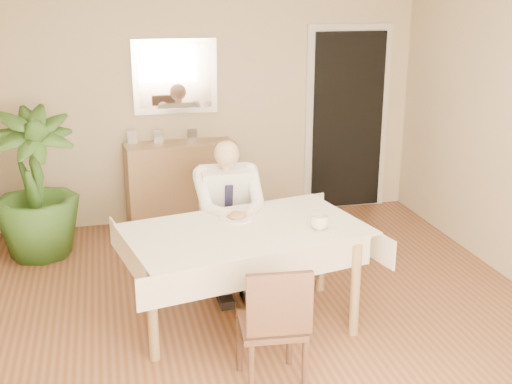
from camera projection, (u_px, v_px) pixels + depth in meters
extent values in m
plane|color=brown|center=(267.00, 327.00, 4.79)|extent=(5.00, 5.00, 0.00)
cube|color=beige|center=(208.00, 99.00, 6.71)|extent=(4.50, 0.02, 2.60)
cube|color=beige|center=(461.00, 350.00, 2.08)|extent=(4.50, 0.02, 2.60)
cube|color=silver|center=(462.00, 306.00, 2.05)|extent=(1.34, 0.02, 1.44)
cube|color=white|center=(459.00, 303.00, 2.07)|extent=(1.18, 0.02, 1.28)
cube|color=silver|center=(347.00, 121.00, 7.13)|extent=(0.96, 0.03, 2.10)
cube|color=black|center=(348.00, 122.00, 7.10)|extent=(0.80, 0.05, 1.95)
cube|color=silver|center=(175.00, 77.00, 6.53)|extent=(0.86, 0.03, 0.76)
cube|color=white|center=(175.00, 77.00, 6.52)|extent=(0.74, 0.02, 0.64)
cube|color=olive|center=(246.00, 233.00, 4.66)|extent=(1.75, 1.21, 0.04)
cube|color=#F1E5C9|center=(246.00, 229.00, 4.65)|extent=(1.87, 1.33, 0.01)
cube|color=#F1E5C9|center=(262.00, 271.00, 4.22)|extent=(1.67, 0.36, 0.22)
cube|color=#F1E5C9|center=(232.00, 220.00, 5.14)|extent=(1.67, 0.36, 0.22)
cube|color=#F1E5C9|center=(127.00, 254.00, 4.49)|extent=(0.22, 0.98, 0.22)
cube|color=#F1E5C9|center=(355.00, 233.00, 4.87)|extent=(0.22, 0.98, 0.22)
cylinder|color=olive|center=(153.00, 313.00, 4.27)|extent=(0.07, 0.07, 0.70)
cylinder|color=olive|center=(355.00, 291.00, 4.59)|extent=(0.07, 0.07, 0.70)
cylinder|color=olive|center=(145.00, 268.00, 4.95)|extent=(0.07, 0.07, 0.70)
cylinder|color=olive|center=(321.00, 251.00, 5.27)|extent=(0.07, 0.07, 0.70)
cube|color=#42271C|center=(225.00, 234.00, 5.50)|extent=(0.44, 0.44, 0.04)
cube|color=#42271C|center=(221.00, 201.00, 5.59)|extent=(0.40, 0.09, 0.39)
cylinder|color=#42271C|center=(210.00, 266.00, 5.37)|extent=(0.04, 0.04, 0.38)
cylinder|color=#42271C|center=(249.00, 263.00, 5.44)|extent=(0.04, 0.04, 0.38)
cylinder|color=#42271C|center=(203.00, 251.00, 5.68)|extent=(0.04, 0.04, 0.38)
cylinder|color=#42271C|center=(241.00, 248.00, 5.75)|extent=(0.04, 0.04, 0.38)
cube|color=#42271C|center=(271.00, 325.00, 4.01)|extent=(0.43, 0.43, 0.04)
cube|color=#42271C|center=(280.00, 304.00, 3.77)|extent=(0.40, 0.07, 0.40)
cylinder|color=#42271C|center=(251.00, 374.00, 3.87)|extent=(0.04, 0.04, 0.39)
cylinder|color=#42271C|center=(305.00, 366.00, 3.95)|extent=(0.04, 0.04, 0.39)
cylinder|color=#42271C|center=(239.00, 344.00, 4.19)|extent=(0.04, 0.04, 0.39)
cylinder|color=#42271C|center=(289.00, 338.00, 4.27)|extent=(0.04, 0.04, 0.39)
cube|color=white|center=(226.00, 197.00, 5.35)|extent=(0.42, 0.31, 0.55)
cube|color=black|center=(229.00, 205.00, 5.25)|extent=(0.07, 0.08, 0.36)
cylinder|color=tan|center=(226.00, 165.00, 5.22)|extent=(0.09, 0.09, 0.08)
sphere|color=tan|center=(227.00, 154.00, 5.17)|extent=(0.21, 0.21, 0.21)
cube|color=black|center=(219.00, 233.00, 5.22)|extent=(0.13, 0.42, 0.13)
cube|color=black|center=(243.00, 231.00, 5.26)|extent=(0.13, 0.42, 0.13)
cube|color=black|center=(223.00, 274.00, 5.14)|extent=(0.11, 0.12, 0.45)
cube|color=black|center=(248.00, 272.00, 5.18)|extent=(0.11, 0.12, 0.45)
cube|color=black|center=(225.00, 299.00, 5.14)|extent=(0.11, 0.26, 0.07)
cube|color=black|center=(249.00, 296.00, 5.18)|extent=(0.11, 0.26, 0.07)
cylinder|color=white|center=(236.00, 218.00, 4.83)|extent=(0.26, 0.26, 0.02)
ellipsoid|color=#8C5D3C|center=(236.00, 215.00, 4.82)|extent=(0.14, 0.14, 0.06)
cylinder|color=silver|center=(243.00, 218.00, 4.78)|extent=(0.01, 0.13, 0.01)
cylinder|color=silver|center=(233.00, 219.00, 4.76)|extent=(0.01, 0.13, 0.01)
imported|color=white|center=(319.00, 222.00, 4.62)|extent=(0.15, 0.15, 0.10)
cube|color=olive|center=(181.00, 184.00, 6.73)|extent=(1.14, 0.48, 0.89)
cube|color=silver|center=(132.00, 137.00, 6.53)|extent=(0.10, 0.02, 0.14)
cube|color=silver|center=(159.00, 136.00, 6.58)|extent=(0.10, 0.02, 0.14)
cube|color=silver|center=(192.00, 135.00, 6.61)|extent=(0.10, 0.02, 0.14)
imported|color=#2F551D|center=(34.00, 185.00, 5.87)|extent=(0.92, 0.92, 1.39)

